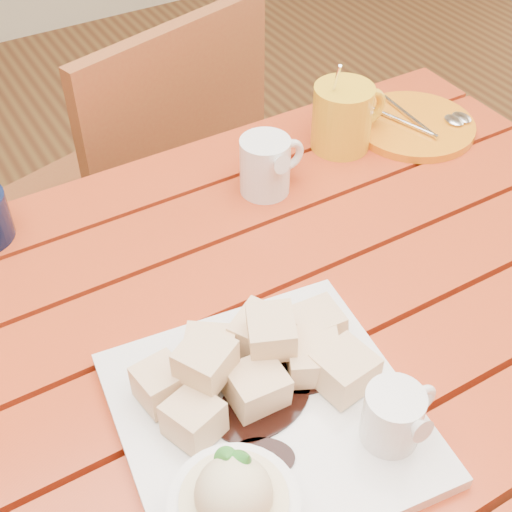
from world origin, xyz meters
TOP-DOWN VIEW (x-y plane):
  - table at (0.00, 0.00)m, footprint 1.20×0.79m
  - dessert_plate at (-0.05, -0.12)m, footprint 0.32×0.32m
  - coffee_mug_right at (0.32, 0.27)m, footprint 0.13×0.09m
  - cream_pitcher at (0.17, 0.23)m, footprint 0.10×0.08m
  - orange_saucer at (0.45, 0.25)m, footprint 0.19×0.19m
  - chair_far at (0.15, 0.65)m, footprint 0.50×0.50m

SIDE VIEW (x-z plane):
  - chair_far at x=0.15m, z-range 0.05..0.92m
  - table at x=0.00m, z-range 0.27..1.02m
  - orange_saucer at x=0.45m, z-range 0.75..0.77m
  - dessert_plate at x=-0.05m, z-range 0.72..0.84m
  - cream_pitcher at x=0.17m, z-range 0.75..0.84m
  - coffee_mug_right at x=0.32m, z-range 0.73..0.88m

